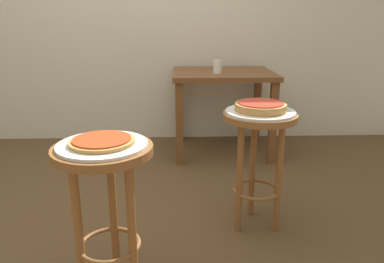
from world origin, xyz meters
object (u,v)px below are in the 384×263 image
object	(u,v)px
serving_plate_foreground	(102,145)
pizza_middle	(261,107)
serving_plate_middle	(260,112)
dining_table	(223,85)
pizza_foreground	(102,141)
stool_middle	(259,143)
stool_foreground	(105,186)
cup_near_edge	(218,67)

from	to	relation	value
serving_plate_foreground	pizza_middle	world-z (taller)	pizza_middle
serving_plate_middle	dining_table	xyz separation A→B (m)	(-0.05, 1.27, -0.08)
pizza_foreground	serving_plate_middle	world-z (taller)	pizza_foreground
pizza_foreground	stool_middle	distance (m)	0.92
stool_foreground	stool_middle	world-z (taller)	same
serving_plate_foreground	pizza_foreground	world-z (taller)	pizza_foreground
serving_plate_foreground	dining_table	xyz separation A→B (m)	(0.68, 1.78, -0.08)
serving_plate_middle	serving_plate_foreground	bearing A→B (deg)	-145.16
dining_table	pizza_middle	bearing A→B (deg)	-87.54
pizza_foreground	pizza_middle	size ratio (longest dim) A/B	0.95
serving_plate_foreground	dining_table	world-z (taller)	dining_table
serving_plate_middle	stool_middle	bearing A→B (deg)	165.96
stool_foreground	pizza_foreground	xyz separation A→B (m)	(0.00, -0.00, 0.19)
stool_middle	dining_table	distance (m)	1.27
pizza_foreground	pizza_middle	world-z (taller)	pizza_middle
serving_plate_middle	cup_near_edge	world-z (taller)	cup_near_edge
stool_middle	cup_near_edge	distance (m)	1.19
stool_foreground	pizza_foreground	bearing A→B (deg)	-75.96
pizza_foreground	serving_plate_middle	bearing A→B (deg)	34.84
pizza_foreground	dining_table	xyz separation A→B (m)	(0.68, 1.78, -0.09)
pizza_foreground	stool_middle	bearing A→B (deg)	34.84
serving_plate_middle	dining_table	distance (m)	1.27
stool_foreground	pizza_middle	world-z (taller)	pizza_middle
serving_plate_foreground	serving_plate_middle	distance (m)	0.90
serving_plate_foreground	pizza_foreground	distance (m)	0.02
stool_foreground	pizza_middle	bearing A→B (deg)	34.84
serving_plate_foreground	serving_plate_middle	world-z (taller)	same
stool_middle	pizza_middle	xyz separation A→B (m)	(0.00, -0.00, 0.20)
dining_table	cup_near_edge	bearing A→B (deg)	-117.66
serving_plate_middle	dining_table	bearing A→B (deg)	92.46
dining_table	stool_foreground	bearing A→B (deg)	-111.00
pizza_foreground	serving_plate_middle	distance (m)	0.90
pizza_middle	serving_plate_foreground	bearing A→B (deg)	-145.16
serving_plate_foreground	serving_plate_middle	bearing A→B (deg)	34.84
pizza_foreground	pizza_middle	distance (m)	0.90
pizza_middle	cup_near_edge	xyz separation A→B (m)	(-0.11, 1.16, 0.07)
pizza_foreground	stool_middle	world-z (taller)	pizza_foreground
stool_foreground	dining_table	distance (m)	1.91
serving_plate_foreground	cup_near_edge	world-z (taller)	cup_near_edge
pizza_middle	cup_near_edge	world-z (taller)	cup_near_edge
pizza_middle	serving_plate_middle	bearing A→B (deg)	180.00
pizza_middle	dining_table	bearing A→B (deg)	92.46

